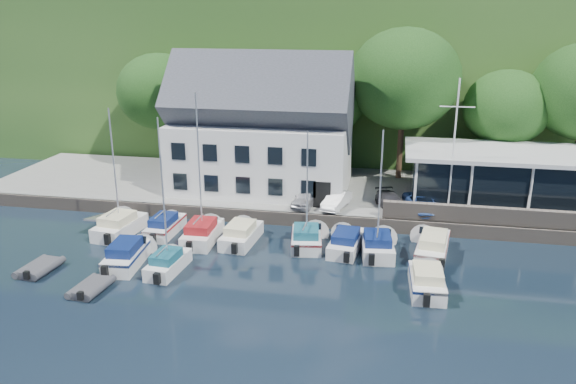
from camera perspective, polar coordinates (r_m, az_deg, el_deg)
name	(u,v)px	position (r m, az deg, el deg)	size (l,w,h in m)	color
ground	(318,304)	(30.68, 3.10, -11.29)	(180.00, 180.00, 0.00)	black
quay	(348,194)	(46.49, 6.07, -0.25)	(60.00, 13.00, 1.00)	gray
quay_face	(339,222)	(40.39, 5.25, -3.09)	(60.00, 0.30, 1.00)	#63594F
hillside	(375,58)	(88.88, 8.83, 13.32)	(160.00, 75.00, 16.00)	#24491B
field_patch	(430,2)	(96.65, 14.27, 18.21)	(50.00, 30.00, 0.30)	#616A35
harbor_building	(261,136)	(45.32, -2.73, 5.72)	(14.40, 8.20, 8.70)	silver
club_pavilion	(493,177)	(44.83, 20.14, 1.44)	(13.20, 7.20, 4.10)	black
seawall	(517,217)	(41.14, 22.23, -2.38)	(18.00, 0.50, 1.20)	#63594F
gangway	(114,223)	(43.42, -17.30, -3.04)	(1.20, 6.00, 1.40)	silver
car_silver	(306,198)	(41.99, 1.86, -0.57)	(1.45, 3.60, 1.23)	#B8B9BD
car_white	(337,200)	(41.69, 4.95, -0.80)	(1.26, 3.60, 1.19)	silver
car_dgrey	(391,201)	(41.98, 10.41, -0.94)	(1.59, 3.90, 1.13)	#2F2E33
car_blue	(422,203)	(41.94, 13.48, -1.06)	(1.49, 3.77, 1.29)	#315297
flagpole	(453,148)	(40.75, 16.45, 4.27)	(2.32, 0.20, 9.66)	silver
tree_0	(160,111)	(53.26, -12.84, 8.06)	(7.59, 7.59, 10.37)	#14330F
tree_1	(226,113)	(51.43, -6.34, 7.96)	(7.47, 7.47, 10.21)	#14330F
tree_2	(324,116)	(49.58, 3.64, 7.68)	(7.49, 7.49, 10.24)	#14330F
tree_3	(403,105)	(48.69, 11.58, 8.65)	(9.32, 9.32, 12.74)	#14330F
tree_4	(504,128)	(49.76, 21.09, 6.11)	(6.94, 6.94, 9.49)	#14330F
boat_r1_0	(114,168)	(39.75, -17.24, 2.31)	(2.23, 6.16, 9.57)	silver
boat_r1_1	(162,176)	(39.20, -12.72, 1.62)	(1.77, 5.79, 8.46)	silver
boat_r1_2	(200,176)	(37.28, -8.96, 1.58)	(2.09, 6.20, 9.17)	silver
boat_r1_3	(241,232)	(38.02, -4.76, -4.10)	(2.04, 6.01, 1.44)	silver
boat_r1_4	(307,184)	(36.03, 1.96, 0.85)	(2.11, 5.34, 8.74)	silver
boat_r1_5	(346,240)	(36.96, 5.92, -4.86)	(1.93, 6.09, 1.38)	silver
boat_r1_6	(380,187)	(35.30, 9.36, 0.47)	(2.14, 5.70, 9.00)	silver
boat_r1_7	(433,244)	(37.10, 14.50, -5.14)	(1.96, 6.97, 1.55)	silver
boat_r2_0	(127,252)	(36.13, -16.01, -5.91)	(1.95, 6.38, 1.56)	silver
boat_r2_1	(164,207)	(33.35, -12.48, -1.50)	(1.66, 5.25, 8.20)	silver
boat_r2_4	(427,279)	(32.58, 13.94, -8.53)	(1.99, 5.69, 1.47)	silver
dinghy_0	(39,267)	(37.08, -23.93, -6.93)	(1.75, 2.91, 0.68)	#38383D
dinghy_1	(91,286)	(33.59, -19.38, -9.01)	(1.65, 2.74, 0.64)	#38383D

